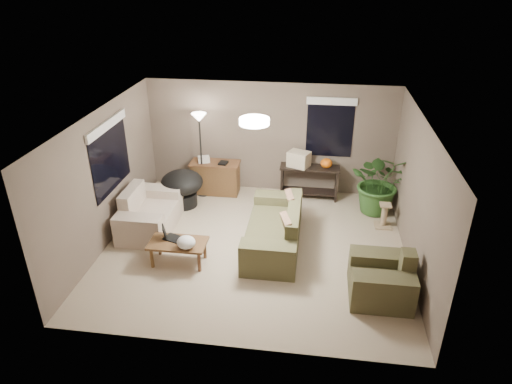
# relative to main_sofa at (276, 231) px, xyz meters

# --- Properties ---
(room_shell) EXTENTS (5.50, 5.50, 5.50)m
(room_shell) POSITION_rel_main_sofa_xyz_m (-0.38, -0.13, 0.96)
(room_shell) COLOR tan
(room_shell) RESTS_ON ground
(main_sofa) EXTENTS (0.95, 2.20, 0.85)m
(main_sofa) POSITION_rel_main_sofa_xyz_m (0.00, 0.00, 0.00)
(main_sofa) COLOR #454329
(main_sofa) RESTS_ON ground
(throw_pillows) EXTENTS (0.36, 1.39, 0.47)m
(throw_pillows) POSITION_rel_main_sofa_xyz_m (0.26, 0.00, 0.36)
(throw_pillows) COLOR #8C7251
(throw_pillows) RESTS_ON main_sofa
(loveseat) EXTENTS (0.90, 1.60, 0.85)m
(loveseat) POSITION_rel_main_sofa_xyz_m (-2.55, 0.28, 0.00)
(loveseat) COLOR beige
(loveseat) RESTS_ON ground
(armchair) EXTENTS (0.95, 1.00, 0.85)m
(armchair) POSITION_rel_main_sofa_xyz_m (1.79, -1.22, 0.00)
(armchair) COLOR #46432A
(armchair) RESTS_ON ground
(coffee_table) EXTENTS (1.00, 0.55, 0.42)m
(coffee_table) POSITION_rel_main_sofa_xyz_m (-1.63, -0.79, 0.06)
(coffee_table) COLOR brown
(coffee_table) RESTS_ON ground
(laptop) EXTENTS (0.42, 0.33, 0.24)m
(laptop) POSITION_rel_main_sofa_xyz_m (-1.80, -0.69, 0.19)
(laptop) COLOR black
(laptop) RESTS_ON coffee_table
(plastic_bag) EXTENTS (0.35, 0.32, 0.22)m
(plastic_bag) POSITION_rel_main_sofa_xyz_m (-1.43, -0.94, 0.24)
(plastic_bag) COLOR white
(plastic_bag) RESTS_ON coffee_table
(desk) EXTENTS (1.10, 0.50, 0.75)m
(desk) POSITION_rel_main_sofa_xyz_m (-1.58, 2.00, 0.08)
(desk) COLOR brown
(desk) RESTS_ON ground
(desk_papers) EXTENTS (0.71, 0.31, 0.12)m
(desk_papers) POSITION_rel_main_sofa_xyz_m (-1.73, 1.99, 0.51)
(desk_papers) COLOR silver
(desk_papers) RESTS_ON desk
(console_table) EXTENTS (1.30, 0.40, 0.75)m
(console_table) POSITION_rel_main_sofa_xyz_m (0.54, 2.04, 0.14)
(console_table) COLOR black
(console_table) RESTS_ON ground
(pumpkin) EXTENTS (0.33, 0.33, 0.21)m
(pumpkin) POSITION_rel_main_sofa_xyz_m (0.89, 2.04, 0.56)
(pumpkin) COLOR orange
(pumpkin) RESTS_ON console_table
(cardboard_box) EXTENTS (0.54, 0.48, 0.34)m
(cardboard_box) POSITION_rel_main_sofa_xyz_m (0.29, 2.04, 0.62)
(cardboard_box) COLOR beige
(cardboard_box) RESTS_ON console_table
(papasan_chair) EXTENTS (1.10, 1.10, 0.80)m
(papasan_chair) POSITION_rel_main_sofa_xyz_m (-2.15, 1.29, 0.17)
(papasan_chair) COLOR black
(papasan_chair) RESTS_ON ground
(floor_lamp) EXTENTS (0.32, 0.32, 1.91)m
(floor_lamp) POSITION_rel_main_sofa_xyz_m (-1.85, 1.87, 1.30)
(floor_lamp) COLOR black
(floor_lamp) RESTS_ON ground
(ceiling_fixture) EXTENTS (0.50, 0.50, 0.10)m
(ceiling_fixture) POSITION_rel_main_sofa_xyz_m (-0.38, -0.13, 2.15)
(ceiling_fixture) COLOR white
(ceiling_fixture) RESTS_ON room_shell
(houseplant) EXTENTS (1.24, 1.38, 1.07)m
(houseplant) POSITION_rel_main_sofa_xyz_m (2.01, 1.58, 0.24)
(houseplant) COLOR #2D5923
(houseplant) RESTS_ON ground
(cat_scratching_post) EXTENTS (0.32, 0.32, 0.50)m
(cat_scratching_post) POSITION_rel_main_sofa_xyz_m (2.07, 0.97, -0.08)
(cat_scratching_post) COLOR tan
(cat_scratching_post) RESTS_ON ground
(window_left) EXTENTS (0.05, 1.56, 1.33)m
(window_left) POSITION_rel_main_sofa_xyz_m (-3.11, 0.17, 1.49)
(window_left) COLOR black
(window_left) RESTS_ON room_shell
(window_back) EXTENTS (1.06, 0.05, 1.33)m
(window_back) POSITION_rel_main_sofa_xyz_m (0.92, 2.35, 1.49)
(window_back) COLOR black
(window_back) RESTS_ON room_shell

